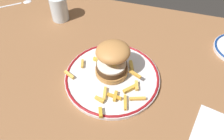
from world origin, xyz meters
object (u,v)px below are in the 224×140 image
Objects in this scene: burger at (112,59)px; napkin at (217,131)px; spoon at (24,2)px; water_glass at (59,9)px; dinner_plate at (112,78)px.

burger is 1.21× the size of napkin.
burger reaches higher than spoon.
burger is at bearing -30.65° from spoon.
burger is 1.29× the size of spoon.
water_glass is (-27.67, 22.34, -2.56)cm from burger.
spoon is at bearing 149.35° from burger.
burger is at bearing -38.91° from water_glass.
spoon is 0.94× the size of napkin.
burger is 35.66cm from water_glass.
burger is 55.74cm from spoon.
napkin is at bearing -29.42° from water_glass.
water_glass is 21.18cm from spoon.
dinner_plate reaches higher than napkin.
water_glass is at bearing 150.58° from napkin.
water_glass is 0.80× the size of napkin.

